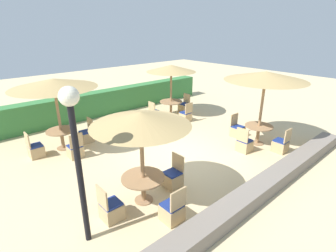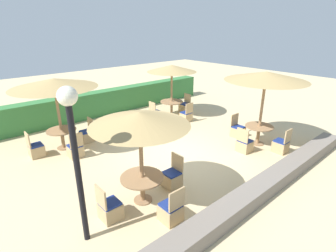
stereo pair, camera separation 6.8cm
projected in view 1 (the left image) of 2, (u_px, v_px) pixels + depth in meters
name	position (u px, v px, depth m)	size (l,w,h in m)	color
ground_plane	(179.00, 154.00, 9.32)	(40.00, 40.00, 0.00)	#D1BA8C
hedge_row	(99.00, 103.00, 13.22)	(13.00, 0.70, 1.21)	#387A3D
stone_border	(261.00, 188.00, 7.02)	(10.00, 0.56, 0.40)	slate
lamp_post	(75.00, 138.00, 4.78)	(0.36, 0.36, 3.32)	black
parasol_back_left	(54.00, 83.00, 8.89)	(2.92, 2.92, 2.61)	#93704C
round_table_back_left	(62.00, 134.00, 9.56)	(1.04, 1.04, 0.73)	#93704C
patio_chair_back_left_south	(75.00, 150.00, 9.01)	(0.46, 0.46, 0.93)	tan
patio_chair_back_left_west	(36.00, 150.00, 9.04)	(0.46, 0.46, 0.93)	tan
patio_chair_back_left_east	(87.00, 135.00, 10.24)	(0.46, 0.46, 0.93)	tan
parasol_front_right	(266.00, 76.00, 9.24)	(2.91, 2.91, 2.78)	#93704C
round_table_front_right	(259.00, 130.00, 9.96)	(1.04, 1.04, 0.74)	#93704C
patio_chair_front_right_south	(281.00, 145.00, 9.41)	(0.46, 0.46, 0.93)	tan
patio_chair_front_right_north	(237.00, 130.00, 10.73)	(0.46, 0.46, 0.93)	tan
patio_chair_front_right_west	(244.00, 145.00, 9.45)	(0.46, 0.46, 0.93)	tan
parasol_front_left	(141.00, 119.00, 6.05)	(2.39, 2.39, 2.42)	#93704C
round_table_front_left	(143.00, 182.00, 6.65)	(1.10, 1.10, 0.71)	#93704C
patio_chair_front_left_south	(172.00, 211.00, 6.06)	(0.46, 0.46, 0.93)	tan
patio_chair_front_left_west	(111.00, 209.00, 6.11)	(0.46, 0.46, 0.93)	tan
patio_chair_front_left_east	(173.00, 178.00, 7.39)	(0.46, 0.46, 0.93)	tan
parasol_back_right	(171.00, 69.00, 12.48)	(2.38, 2.38, 2.54)	#93704C
round_table_back_right	(171.00, 104.00, 13.11)	(1.13, 1.13, 0.75)	#93704C
patio_chair_back_right_east	(184.00, 107.00, 13.89)	(0.46, 0.46, 0.93)	tan
patio_chair_back_right_west	(155.00, 115.00, 12.60)	(0.46, 0.46, 0.93)	tan
patio_chair_back_right_south	(186.00, 116.00, 12.46)	(0.46, 0.46, 0.93)	tan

